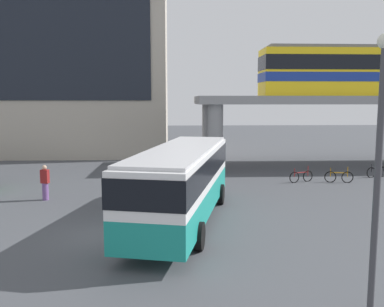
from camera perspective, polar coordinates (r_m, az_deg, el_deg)
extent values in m
plane|color=#47494F|center=(26.29, -7.49, -4.14)|extent=(120.00, 120.00, 0.00)
cube|color=#B2A899|center=(43.75, -20.50, 12.56)|extent=(24.97, 10.60, 19.08)
cube|color=black|center=(38.83, -23.05, 14.59)|extent=(22.47, 0.10, 10.68)
cube|color=gray|center=(36.11, 23.29, 6.70)|extent=(27.71, 7.27, 0.60)
cylinder|color=gray|center=(29.98, 3.19, 2.04)|extent=(1.10, 1.10, 4.88)
cylinder|color=gray|center=(35.61, 2.28, 2.87)|extent=(1.10, 1.10, 4.88)
cube|color=teal|center=(17.75, -1.35, -6.16)|extent=(4.90, 11.28, 1.10)
cube|color=white|center=(17.50, -1.37, -2.02)|extent=(4.90, 11.28, 1.50)
cube|color=black|center=(17.49, -1.37, -1.78)|extent=(4.95, 11.33, 0.96)
cube|color=silver|center=(17.39, -1.37, 0.62)|extent=(4.66, 10.72, 0.12)
cylinder|color=black|center=(21.49, -2.71, -5.29)|extent=(0.50, 1.04, 1.00)
cylinder|color=black|center=(21.08, 3.96, -5.56)|extent=(0.50, 1.04, 1.00)
cylinder|color=black|center=(15.36, -8.39, -10.53)|extent=(0.50, 1.04, 1.00)
cylinder|color=black|center=(14.77, 1.02, -11.18)|extent=(0.50, 1.04, 1.00)
torus|color=black|center=(27.80, 15.50, -3.00)|extent=(0.71, 0.32, 0.74)
torus|color=black|center=(27.16, 13.77, -3.18)|extent=(0.71, 0.32, 0.74)
cylinder|color=#B21E1E|center=(27.43, 14.67, -2.52)|extent=(1.00, 0.42, 0.05)
cylinder|color=#B21E1E|center=(27.11, 13.79, -2.56)|extent=(0.04, 0.04, 0.55)
cylinder|color=#B21E1E|center=(27.74, 15.53, -2.29)|extent=(0.04, 0.04, 0.65)
torus|color=black|center=(28.19, 20.42, -3.06)|extent=(0.74, 0.17, 0.74)
torus|color=black|center=(27.95, 18.33, -3.05)|extent=(0.74, 0.17, 0.74)
cylinder|color=orange|center=(28.02, 19.40, -2.49)|extent=(1.05, 0.21, 0.05)
cylinder|color=orange|center=(27.90, 18.35, -2.45)|extent=(0.04, 0.04, 0.55)
cylinder|color=orange|center=(28.13, 20.45, -2.35)|extent=(0.04, 0.04, 0.65)
torus|color=black|center=(31.33, 24.66, -2.27)|extent=(0.73, 0.26, 0.74)
torus|color=black|center=(30.62, 23.23, -2.40)|extent=(0.73, 0.26, 0.74)
cylinder|color=black|center=(30.93, 23.98, -1.82)|extent=(1.02, 0.34, 0.05)
cylinder|color=black|center=(30.58, 23.26, -1.84)|extent=(0.04, 0.04, 0.55)
cylinder|color=black|center=(31.28, 24.70, -1.63)|extent=(0.04, 0.04, 0.65)
cylinder|color=#724C8C|center=(23.18, -19.33, -4.91)|extent=(0.32, 0.32, 0.89)
cube|color=maroon|center=(23.03, -19.42, -2.96)|extent=(0.45, 0.35, 0.71)
sphere|color=tan|center=(22.95, -19.47, -1.80)|extent=(0.24, 0.24, 0.24)
cylinder|color=#3F3F44|center=(10.73, 23.90, -4.14)|extent=(0.16, 0.16, 6.34)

